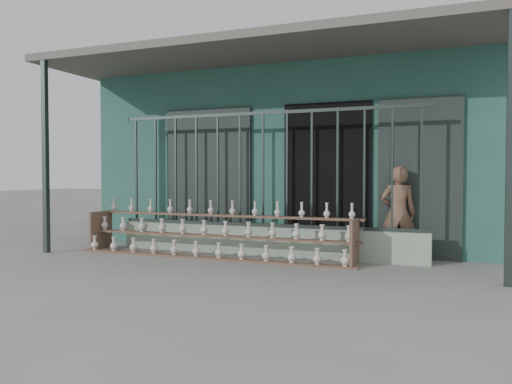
% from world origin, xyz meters
% --- Properties ---
extents(ground, '(60.00, 60.00, 0.00)m').
position_xyz_m(ground, '(0.00, 0.00, 0.00)').
color(ground, slate).
extents(workshop_building, '(7.40, 6.60, 3.21)m').
position_xyz_m(workshop_building, '(0.00, 4.23, 1.62)').
color(workshop_building, '#28554A').
rests_on(workshop_building, ground).
extents(parapet_wall, '(5.00, 0.20, 0.45)m').
position_xyz_m(parapet_wall, '(0.00, 1.30, 0.23)').
color(parapet_wall, '#8FA78F').
rests_on(parapet_wall, ground).
extents(security_fence, '(5.00, 0.04, 1.80)m').
position_xyz_m(security_fence, '(-0.00, 1.30, 1.35)').
color(security_fence, '#283330').
rests_on(security_fence, parapet_wall).
extents(shelf_rack, '(4.50, 0.68, 0.85)m').
position_xyz_m(shelf_rack, '(-0.65, 0.89, 0.36)').
color(shelf_rack, brown).
rests_on(shelf_rack, ground).
extents(elderly_woman, '(0.56, 0.41, 1.39)m').
position_xyz_m(elderly_woman, '(2.02, 1.59, 0.69)').
color(elderly_woman, brown).
rests_on(elderly_woman, ground).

